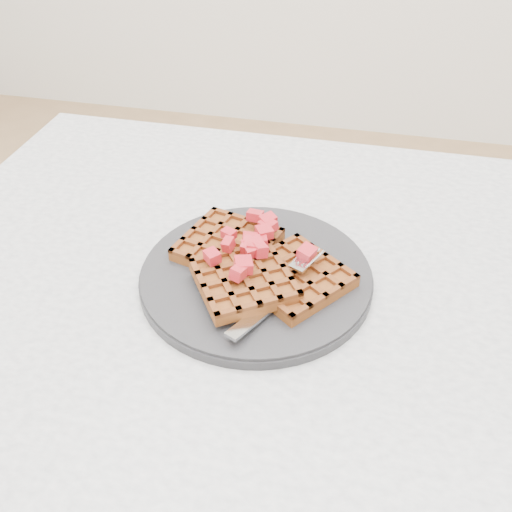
{
  "coord_description": "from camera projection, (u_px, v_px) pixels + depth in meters",
  "views": [
    {
      "loc": [
        -0.0,
        -0.52,
        1.22
      ],
      "look_at": [
        -0.12,
        0.0,
        0.79
      ],
      "focal_mm": 40.0,
      "sensor_mm": 36.0,
      "label": 1
    }
  ],
  "objects": [
    {
      "name": "fork",
      "position": [
        283.0,
        292.0,
        0.67
      ],
      "size": [
        0.1,
        0.17,
        0.02
      ],
      "primitive_type": null,
      "rotation": [
        0.0,
        0.0,
        -0.44
      ],
      "color": "silver",
      "rests_on": "plate"
    },
    {
      "name": "table",
      "position": [
        343.0,
        359.0,
        0.77
      ],
      "size": [
        1.2,
        0.8,
        0.75
      ],
      "color": "silver",
      "rests_on": "ground"
    },
    {
      "name": "strawberry_pile",
      "position": [
        256.0,
        247.0,
        0.68
      ],
      "size": [
        0.15,
        0.15,
        0.02
      ],
      "primitive_type": null,
      "color": "maroon",
      "rests_on": "waffles"
    },
    {
      "name": "plate",
      "position": [
        256.0,
        276.0,
        0.71
      ],
      "size": [
        0.29,
        0.29,
        0.02
      ],
      "primitive_type": "cylinder",
      "color": "#242427",
      "rests_on": "table"
    },
    {
      "name": "waffles",
      "position": [
        255.0,
        266.0,
        0.7
      ],
      "size": [
        0.24,
        0.22,
        0.03
      ],
      "color": "brown",
      "rests_on": "plate"
    }
  ]
}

